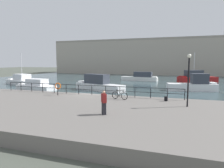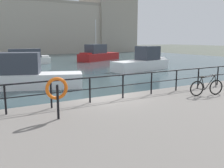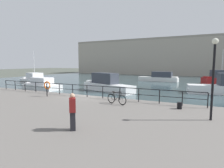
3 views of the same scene
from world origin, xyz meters
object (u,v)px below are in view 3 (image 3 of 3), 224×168
at_px(harbor_building, 191,57).
at_px(quay_lamp_post, 214,68).
at_px(moored_white_yacht, 222,87).
at_px(moored_blue_motorboat, 106,84).
at_px(moored_harbor_tender, 34,79).
at_px(standing_person, 73,111).
at_px(moored_green_narrowboat, 224,79).
at_px(mooring_bollard, 179,106).
at_px(moored_small_launch, 159,78).
at_px(moored_cabin_cruiser, 42,85).
at_px(life_ring_stand, 47,86).
at_px(parked_bicycle, 117,99).

xyz_separation_m(harbor_building, quay_lamp_post, (4.75, -58.84, -2.66)).
xyz_separation_m(moored_white_yacht, moored_blue_motorboat, (-14.63, -4.20, 0.03)).
height_order(moored_harbor_tender, standing_person, moored_harbor_tender).
relative_size(moored_green_narrowboat, mooring_bollard, 20.09).
relative_size(moored_small_launch, moored_blue_motorboat, 0.98).
bearing_deg(moored_cabin_cruiser, moored_green_narrowboat, -134.19).
bearing_deg(moored_blue_motorboat, life_ring_stand, 109.11).
xyz_separation_m(life_ring_stand, standing_person, (7.63, -6.02, -0.11)).
relative_size(moored_white_yacht, moored_blue_motorboat, 0.85).
height_order(harbor_building, moored_green_narrowboat, harbor_building).
bearing_deg(harbor_building, moored_blue_motorboat, -99.98).
height_order(moored_cabin_cruiser, moored_green_narrowboat, moored_green_narrowboat).
relative_size(parked_bicycle, standing_person, 1.03).
relative_size(harbor_building, moored_blue_motorboat, 8.03).
height_order(moored_green_narrowboat, parked_bicycle, moored_green_narrowboat).
bearing_deg(moored_harbor_tender, parked_bicycle, 167.12).
height_order(moored_white_yacht, mooring_bollard, moored_white_yacht).
xyz_separation_m(moored_small_launch, moored_green_narrowboat, (12.43, 0.24, 0.15)).
xyz_separation_m(moored_white_yacht, parked_bicycle, (-7.89, -15.23, 0.33)).
height_order(parked_bicycle, mooring_bollard, parked_bicycle).
bearing_deg(moored_white_yacht, life_ring_stand, -146.17).
distance_m(harbor_building, moored_white_yacht, 43.03).
relative_size(moored_blue_motorboat, standing_person, 5.39).
bearing_deg(life_ring_stand, quay_lamp_post, -6.78).
bearing_deg(moored_cabin_cruiser, standing_person, 146.65).
distance_m(moored_small_launch, standing_person, 35.28).
bearing_deg(quay_lamp_post, moored_cabin_cruiser, 157.01).
bearing_deg(quay_lamp_post, moored_green_narrowboat, 84.06).
bearing_deg(quay_lamp_post, life_ring_stand, 173.22).
distance_m(harbor_building, standing_person, 63.46).
distance_m(harbor_building, moored_green_narrowboat, 29.55).
bearing_deg(parked_bicycle, standing_person, -71.00).
xyz_separation_m(moored_green_narrowboat, standing_person, (-8.87, -35.33, 0.76)).
xyz_separation_m(moored_blue_motorboat, mooring_bollard, (11.12, -10.56, 0.13)).
height_order(life_ring_stand, standing_person, standing_person).
relative_size(moored_green_narrowboat, life_ring_stand, 6.33).
xyz_separation_m(mooring_bollard, standing_person, (-3.86, -6.33, 0.64)).
relative_size(moored_harbor_tender, moored_blue_motorboat, 0.86).
xyz_separation_m(moored_cabin_cruiser, moored_blue_motorboat, (9.68, 2.86, 0.30)).
bearing_deg(quay_lamp_post, parked_bicycle, 167.12).
distance_m(mooring_bollard, life_ring_stand, 11.52).
distance_m(moored_green_narrowboat, mooring_bollard, 29.43).
bearing_deg(moored_white_yacht, moored_small_launch, 116.67).
bearing_deg(moored_white_yacht, harbor_building, 87.40).
xyz_separation_m(harbor_building, life_ring_stand, (-8.54, -57.26, -4.46)).
bearing_deg(moored_green_narrowboat, standing_person, 49.05).
distance_m(moored_harbor_tender, moored_green_narrowboat, 37.42).
relative_size(moored_white_yacht, quay_lamp_post, 1.80).
bearing_deg(life_ring_stand, moored_white_yacht, 45.13).
relative_size(quay_lamp_post, standing_person, 2.54).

